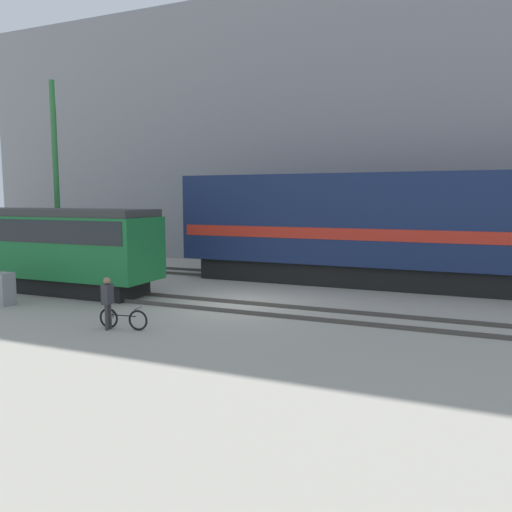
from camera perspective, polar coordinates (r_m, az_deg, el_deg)
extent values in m
plane|color=#9E998C|center=(18.53, -2.21, -5.62)|extent=(120.00, 120.00, 0.00)
cube|color=#47423D|center=(17.43, -3.92, -6.19)|extent=(60.00, 0.07, 0.14)
cube|color=#47423D|center=(18.69, -1.94, -5.29)|extent=(60.00, 0.07, 0.14)
cube|color=#47423D|center=(23.46, 3.39, -2.83)|extent=(60.00, 0.07, 0.14)
cube|color=#47423D|center=(24.80, 4.49, -2.32)|extent=(60.00, 0.07, 0.14)
cube|color=gray|center=(32.09, 9.03, 13.78)|extent=(49.91, 6.00, 15.89)
cube|color=black|center=(22.93, 16.89, -2.25)|extent=(19.21, 2.55, 1.00)
cube|color=navy|center=(22.69, 17.10, 3.99)|extent=(20.88, 3.00, 3.99)
cube|color=red|center=(22.72, 17.05, 2.48)|extent=(20.46, 3.04, 0.50)
cube|color=black|center=(23.03, -22.68, -2.82)|extent=(9.00, 2.00, 0.70)
cube|color=#196B33|center=(22.83, -22.86, 1.13)|extent=(10.23, 2.50, 2.49)
cube|color=#1E2328|center=(22.78, -22.94, 2.87)|extent=(9.82, 2.54, 0.90)
cube|color=#333333|center=(22.75, -23.02, 4.63)|extent=(10.02, 2.38, 0.30)
torus|color=black|center=(15.40, -13.33, -7.16)|extent=(0.63, 0.14, 0.63)
torus|color=black|center=(15.90, -16.48, -6.81)|extent=(0.63, 0.14, 0.63)
cylinder|color=black|center=(15.62, -14.94, -6.60)|extent=(0.84, 0.13, 0.04)
cylinder|color=black|center=(15.79, -16.03, -6.37)|extent=(0.03, 0.03, 0.28)
cylinder|color=#262626|center=(15.32, -13.37, -5.84)|extent=(0.08, 0.44, 0.02)
cylinder|color=#333333|center=(15.78, -16.38, -6.62)|extent=(0.11, 0.11, 0.78)
cylinder|color=#333333|center=(15.65, -16.69, -6.74)|extent=(0.11, 0.11, 0.78)
cube|color=#333338|center=(15.58, -16.62, -4.21)|extent=(0.26, 0.38, 0.60)
sphere|color=#8C664C|center=(15.51, -16.67, -2.74)|extent=(0.21, 0.21, 0.21)
cylinder|color=#2D7238|center=(26.91, -21.87, 8.05)|extent=(0.27, 0.27, 9.62)
cube|color=gray|center=(20.63, -26.98, -3.39)|extent=(0.70, 0.60, 1.20)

